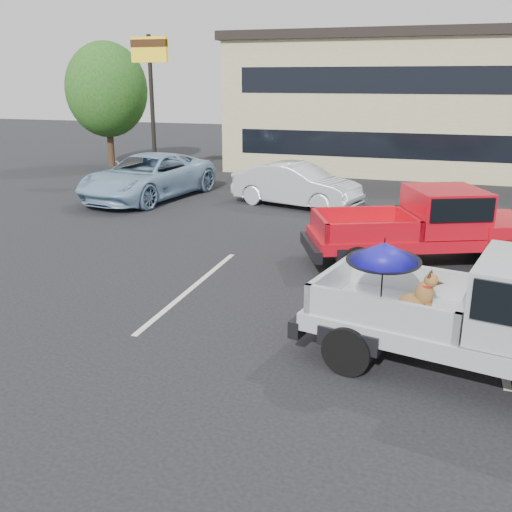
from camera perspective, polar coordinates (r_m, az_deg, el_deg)
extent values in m
plane|color=black|center=(9.61, 5.41, -9.08)|extent=(90.00, 90.00, 0.00)
cube|color=silver|center=(12.23, -6.40, -3.17)|extent=(0.12, 5.00, 0.01)
cube|color=silver|center=(11.35, 22.73, -6.15)|extent=(0.12, 5.00, 0.01)
cube|color=tan|center=(29.47, 18.66, 14.00)|extent=(20.00, 8.00, 6.00)
cube|color=black|center=(29.50, 19.27, 20.00)|extent=(20.40, 8.40, 0.40)
cube|color=black|center=(25.61, 18.38, 10.27)|extent=(18.00, 0.08, 1.10)
cube|color=black|center=(25.46, 18.97, 16.29)|extent=(18.00, 0.08, 1.10)
cylinder|color=black|center=(25.36, -10.32, 14.20)|extent=(0.18, 0.18, 6.00)
cube|color=yellow|center=(25.35, -10.63, 19.62)|extent=(1.60, 0.18, 1.00)
cube|color=#381E0C|center=(25.36, -10.66, 20.18)|extent=(1.60, 0.22, 0.30)
cylinder|color=#332114|center=(30.07, -14.34, 10.97)|extent=(0.32, 0.32, 2.42)
ellipsoid|color=#184E16|center=(29.92, -14.71, 15.79)|extent=(3.96, 3.96, 4.55)
cylinder|color=black|center=(8.75, 9.19, -9.26)|extent=(0.80, 0.44, 0.76)
cylinder|color=black|center=(10.35, 12.93, -5.18)|extent=(0.80, 0.44, 0.76)
cube|color=silver|center=(9.07, 22.50, -7.42)|extent=(5.68, 3.05, 0.28)
cube|color=black|center=(9.78, 6.28, -5.41)|extent=(0.60, 1.95, 0.28)
cube|color=black|center=(9.29, 13.68, -5.54)|extent=(2.65, 2.30, 0.10)
cube|color=silver|center=(9.97, 15.27, -2.22)|extent=(2.27, 0.60, 0.50)
cube|color=silver|center=(8.41, 12.08, -5.70)|extent=(2.27, 0.60, 0.50)
cube|color=silver|center=(9.52, 7.48, -2.68)|extent=(0.50, 1.82, 0.50)
cube|color=silver|center=(8.97, 20.56, -4.96)|extent=(0.50, 1.82, 0.50)
ellipsoid|color=brown|center=(9.22, 15.43, -4.53)|extent=(0.52, 0.46, 0.30)
cylinder|color=brown|center=(9.11, 16.76, -5.16)|extent=(0.07, 0.07, 0.22)
cylinder|color=brown|center=(9.25, 16.99, -4.85)|extent=(0.07, 0.07, 0.22)
ellipsoid|color=brown|center=(9.12, 16.49, -3.61)|extent=(0.33, 0.31, 0.40)
cylinder|color=red|center=(9.07, 16.67, -2.85)|extent=(0.20, 0.20, 0.04)
sphere|color=brown|center=(9.02, 17.12, -2.36)|extent=(0.22, 0.22, 0.22)
cone|color=black|center=(9.01, 17.86, -2.59)|extent=(0.17, 0.13, 0.10)
cone|color=black|center=(8.94, 16.98, -1.77)|extent=(0.07, 0.07, 0.11)
cone|color=black|center=(9.04, 17.16, -1.56)|extent=(0.07, 0.07, 0.11)
cylinder|color=brown|center=(9.29, 14.38, -4.89)|extent=(0.27, 0.05, 0.09)
cylinder|color=black|center=(8.68, 12.45, -3.02)|extent=(0.02, 0.10, 1.05)
cone|color=#161197|center=(8.51, 12.69, 0.42)|extent=(1.10, 1.12, 0.36)
cylinder|color=black|center=(8.46, 12.76, 1.46)|extent=(0.02, 0.02, 0.10)
cylinder|color=black|center=(8.55, 12.63, -0.41)|extent=(1.10, 1.10, 0.09)
cylinder|color=black|center=(12.86, 10.02, -0.59)|extent=(0.78, 0.54, 0.73)
cylinder|color=black|center=(14.50, 8.20, 1.56)|extent=(0.78, 0.54, 0.73)
cylinder|color=black|center=(14.17, 23.71, -0.13)|extent=(0.78, 0.54, 0.73)
cylinder|color=black|center=(15.68, 20.66, 1.80)|extent=(0.78, 0.54, 0.73)
cube|color=red|center=(14.15, 16.14, 1.82)|extent=(5.51, 3.75, 0.27)
cube|color=red|center=(14.91, 23.14, 2.68)|extent=(2.06, 2.27, 0.44)
cube|color=black|center=(13.45, 5.49, 0.93)|extent=(0.90, 1.81, 0.27)
cube|color=red|center=(14.20, 18.36, 4.41)|extent=(2.16, 2.26, 1.01)
cube|color=black|center=(14.16, 18.44, 5.17)|extent=(2.07, 2.29, 0.53)
cube|color=black|center=(13.68, 10.69, 1.95)|extent=(2.74, 2.50, 0.10)
cube|color=red|center=(14.40, 9.85, 3.95)|extent=(2.08, 0.96, 0.48)
cube|color=red|center=(12.83, 11.78, 2.20)|extent=(2.08, 0.96, 0.48)
cube|color=red|center=(13.36, 6.37, 3.05)|extent=(0.79, 1.67, 0.48)
cube|color=red|center=(13.94, 14.96, 3.17)|extent=(0.79, 1.67, 0.48)
imported|color=silver|center=(19.93, 4.05, 7.11)|extent=(4.77, 2.73, 1.49)
imported|color=#7FA1BE|center=(21.55, -10.74, 7.81)|extent=(3.62, 6.20, 1.62)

